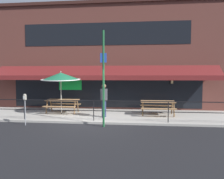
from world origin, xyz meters
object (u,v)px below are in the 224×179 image
Objects in this scene: patio_umbrella_left at (61,76)px; parking_meter_near at (25,100)px; pedestrian_walking at (104,99)px; street_sign_pole at (103,78)px; picnic_table_centre at (158,104)px; picnic_table_left at (62,102)px.

patio_umbrella_left is 1.67× the size of parking_meter_near.
parking_meter_near is at bearing -151.91° from pedestrian_walking.
picnic_table_centre is at bearing 44.48° from street_sign_pole.
parking_meter_near is at bearing -105.36° from picnic_table_left.
parking_meter_near is at bearing -106.55° from patio_umbrella_left.
parking_meter_near is (-3.30, -1.76, 0.09)m from pedestrian_walking.
street_sign_pole reaches higher than parking_meter_near.
parking_meter_near reaches higher than picnic_table_centre.
street_sign_pole is at bearing 1.91° from parking_meter_near.
picnic_table_left is 2.91m from parking_meter_near.
pedestrian_walking is at bearing 28.09° from parking_meter_near.
street_sign_pole is (2.77, -2.45, -0.05)m from patio_umbrella_left.
patio_umbrella_left is (-0.00, -0.21, 1.47)m from picnic_table_left.
pedestrian_walking is (2.54, -1.01, 0.35)m from picnic_table_left.
pedestrian_walking is 1.20× the size of parking_meter_near.
patio_umbrella_left reaches higher than parking_meter_near.
parking_meter_near reaches higher than picnic_table_left.
patio_umbrella_left reaches higher than picnic_table_centre.
picnic_table_centre is 2.94m from pedestrian_walking.
pedestrian_walking is at bearing 97.89° from street_sign_pole.
street_sign_pole reaches higher than pedestrian_walking.
picnic_table_centre is at bearing -1.56° from picnic_table_left.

